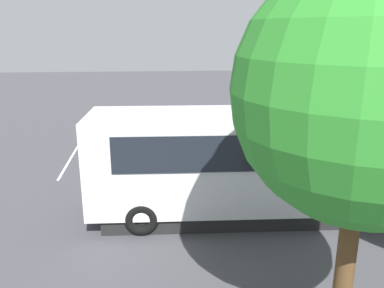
% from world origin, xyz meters
% --- Properties ---
extents(ground_plane, '(80.00, 80.00, 0.00)m').
position_xyz_m(ground_plane, '(0.00, 0.00, 0.00)').
color(ground_plane, '#424247').
extents(tour_bus, '(10.49, 2.87, 3.25)m').
position_xyz_m(tour_bus, '(-1.94, 4.64, 1.65)').
color(tour_bus, silver).
rests_on(tour_bus, ground_plane).
extents(spectator_far_left, '(0.58, 0.34, 1.75)m').
position_xyz_m(spectator_far_left, '(-2.95, 2.03, 1.04)').
color(spectator_far_left, '#473823').
rests_on(spectator_far_left, ground_plane).
extents(spectator_left, '(0.57, 0.38, 1.73)m').
position_xyz_m(spectator_left, '(-2.15, 1.72, 1.03)').
color(spectator_left, '#473823').
rests_on(spectator_left, ground_plane).
extents(spectator_centre, '(0.58, 0.35, 1.75)m').
position_xyz_m(spectator_centre, '(-1.17, 2.06, 1.05)').
color(spectator_centre, '#473823').
rests_on(spectator_centre, ground_plane).
extents(spectator_right, '(0.57, 0.31, 1.81)m').
position_xyz_m(spectator_right, '(-0.08, 1.61, 1.08)').
color(spectator_right, '#473823').
rests_on(spectator_right, ground_plane).
extents(parked_motorcycle_silver, '(2.02, 0.73, 0.99)m').
position_xyz_m(parked_motorcycle_silver, '(-1.17, 2.76, 0.48)').
color(parked_motorcycle_silver, black).
rests_on(parked_motorcycle_silver, ground_plane).
extents(stunt_motorcycle, '(1.98, 0.69, 1.74)m').
position_xyz_m(stunt_motorcycle, '(3.39, -1.70, 1.02)').
color(stunt_motorcycle, black).
rests_on(stunt_motorcycle, ground_plane).
extents(traffic_cone, '(0.34, 0.34, 0.63)m').
position_xyz_m(traffic_cone, '(0.74, -2.31, 0.30)').
color(traffic_cone, orange).
rests_on(traffic_cone, ground_plane).
extents(tree_left, '(4.05, 4.05, 7.33)m').
position_xyz_m(tree_left, '(-1.89, 10.17, 5.00)').
color(tree_left, '#51381E').
rests_on(tree_left, ground_plane).
extents(bay_line_a, '(0.20, 4.00, 0.01)m').
position_xyz_m(bay_line_a, '(-5.45, -1.18, 0.00)').
color(bay_line_a, white).
rests_on(bay_line_a, ground_plane).
extents(bay_line_b, '(0.22, 4.83, 0.01)m').
position_xyz_m(bay_line_b, '(-2.80, -1.18, 0.00)').
color(bay_line_b, white).
rests_on(bay_line_b, ground_plane).
extents(bay_line_c, '(0.19, 3.60, 0.01)m').
position_xyz_m(bay_line_c, '(-0.14, -1.18, 0.00)').
color(bay_line_c, white).
rests_on(bay_line_c, ground_plane).
extents(bay_line_d, '(0.20, 3.93, 0.01)m').
position_xyz_m(bay_line_d, '(2.52, -1.18, 0.00)').
color(bay_line_d, white).
rests_on(bay_line_d, ground_plane).
extents(bay_line_e, '(0.22, 4.76, 0.01)m').
position_xyz_m(bay_line_e, '(5.18, -1.18, 0.00)').
color(bay_line_e, white).
rests_on(bay_line_e, ground_plane).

